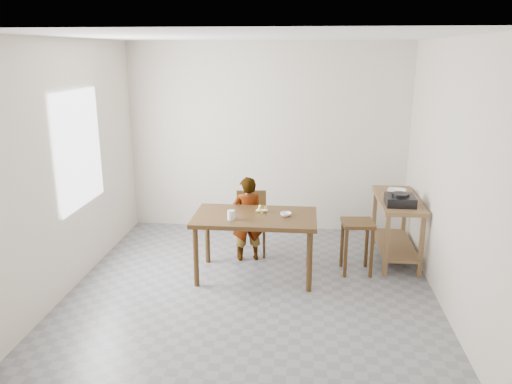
# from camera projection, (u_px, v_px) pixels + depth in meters

# --- Properties ---
(floor) EXTENTS (4.00, 4.00, 0.04)m
(floor) POSITION_uv_depth(u_px,v_px,m) (252.00, 289.00, 5.62)
(floor) COLOR slate
(floor) RESTS_ON ground
(ceiling) EXTENTS (4.00, 4.00, 0.04)m
(ceiling) POSITION_uv_depth(u_px,v_px,m) (252.00, 34.00, 4.87)
(ceiling) COLOR white
(ceiling) RESTS_ON wall_back
(wall_back) EXTENTS (4.00, 0.04, 2.70)m
(wall_back) POSITION_uv_depth(u_px,v_px,m) (267.00, 138.00, 7.18)
(wall_back) COLOR beige
(wall_back) RESTS_ON ground
(wall_front) EXTENTS (4.00, 0.04, 2.70)m
(wall_front) POSITION_uv_depth(u_px,v_px,m) (220.00, 240.00, 3.31)
(wall_front) COLOR beige
(wall_front) RESTS_ON ground
(wall_left) EXTENTS (0.04, 4.00, 2.70)m
(wall_left) POSITION_uv_depth(u_px,v_px,m) (68.00, 166.00, 5.44)
(wall_left) COLOR beige
(wall_left) RESTS_ON ground
(wall_right) EXTENTS (0.04, 4.00, 2.70)m
(wall_right) POSITION_uv_depth(u_px,v_px,m) (450.00, 175.00, 5.05)
(wall_right) COLOR beige
(wall_right) RESTS_ON ground
(window_pane) EXTENTS (0.02, 1.10, 1.30)m
(window_pane) POSITION_uv_depth(u_px,v_px,m) (79.00, 149.00, 5.58)
(window_pane) COLOR white
(window_pane) RESTS_ON wall_left
(dining_table) EXTENTS (1.40, 0.80, 0.75)m
(dining_table) POSITION_uv_depth(u_px,v_px,m) (255.00, 246.00, 5.80)
(dining_table) COLOR #3F2812
(dining_table) RESTS_ON floor
(prep_counter) EXTENTS (0.50, 1.20, 0.80)m
(prep_counter) POSITION_uv_depth(u_px,v_px,m) (396.00, 228.00, 6.30)
(prep_counter) COLOR brown
(prep_counter) RESTS_ON floor
(child) EXTENTS (0.46, 0.37, 1.08)m
(child) POSITION_uv_depth(u_px,v_px,m) (247.00, 219.00, 6.22)
(child) COLOR white
(child) RESTS_ON floor
(dining_chair) EXTENTS (0.42, 0.42, 0.80)m
(dining_chair) POSITION_uv_depth(u_px,v_px,m) (251.00, 224.00, 6.46)
(dining_chair) COLOR #3F2812
(dining_chair) RESTS_ON floor
(stool) EXTENTS (0.39, 0.39, 0.64)m
(stool) POSITION_uv_depth(u_px,v_px,m) (357.00, 247.00, 5.92)
(stool) COLOR #3F2812
(stool) RESTS_ON floor
(glass_tumbler) EXTENTS (0.09, 0.09, 0.11)m
(glass_tumbler) POSITION_uv_depth(u_px,v_px,m) (231.00, 215.00, 5.54)
(glass_tumbler) COLOR silver
(glass_tumbler) RESTS_ON dining_table
(small_bowl) EXTENTS (0.17, 0.17, 0.04)m
(small_bowl) POSITION_uv_depth(u_px,v_px,m) (286.00, 214.00, 5.67)
(small_bowl) COLOR white
(small_bowl) RESTS_ON dining_table
(banana) EXTENTS (0.16, 0.11, 0.05)m
(banana) POSITION_uv_depth(u_px,v_px,m) (262.00, 210.00, 5.80)
(banana) COLOR #FFD160
(banana) RESTS_ON dining_table
(serving_bowl) EXTENTS (0.29, 0.29, 0.06)m
(serving_bowl) POSITION_uv_depth(u_px,v_px,m) (397.00, 192.00, 6.36)
(serving_bowl) COLOR white
(serving_bowl) RESTS_ON prep_counter
(gas_burner) EXTENTS (0.34, 0.34, 0.11)m
(gas_burner) POSITION_uv_depth(u_px,v_px,m) (400.00, 200.00, 5.90)
(gas_burner) COLOR black
(gas_burner) RESTS_ON prep_counter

